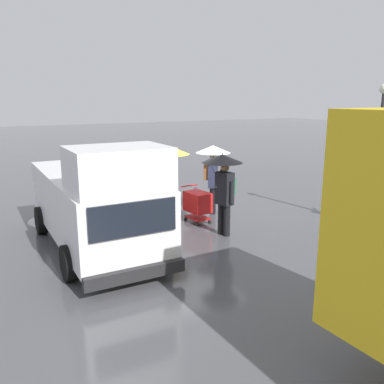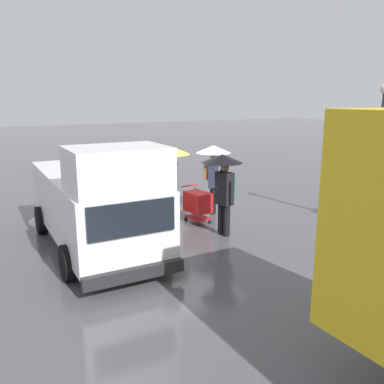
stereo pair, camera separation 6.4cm
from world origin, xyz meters
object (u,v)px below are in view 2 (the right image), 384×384
pedestrian_white_side (213,163)px  shopping_cart_vendor (198,203)px  street_lamp (380,141)px  hand_dolly_boxes (161,204)px  pedestrian_black_side (171,165)px  cargo_van_parked_right (96,201)px  pedestrian_pink_side (224,175)px

pedestrian_white_side → shopping_cart_vendor: bearing=34.2°
shopping_cart_vendor → street_lamp: 5.21m
shopping_cart_vendor → pedestrian_white_side: (-0.86, -0.58, 1.00)m
shopping_cart_vendor → hand_dolly_boxes: size_ratio=0.79×
pedestrian_black_side → street_lamp: bearing=142.7°
shopping_cart_vendor → street_lamp: (-4.14, 2.60, 1.80)m
shopping_cart_vendor → pedestrian_black_side: bearing=-64.2°
cargo_van_parked_right → hand_dolly_boxes: (-2.13, -1.14, -0.61)m
shopping_cart_vendor → pedestrian_pink_side: pedestrian_pink_side is taller
shopping_cart_vendor → pedestrian_black_side: 1.40m
pedestrian_pink_side → hand_dolly_boxes: bearing=-57.7°
pedestrian_white_side → street_lamp: bearing=135.8°
pedestrian_pink_side → pedestrian_white_side: (-0.80, -1.81, 0.00)m
cargo_van_parked_right → pedestrian_pink_side: cargo_van_parked_right is taller
pedestrian_pink_side → pedestrian_black_side: size_ratio=1.00×
pedestrian_black_side → shopping_cart_vendor: bearing=115.8°
pedestrian_black_side → pedestrian_white_side: same height
shopping_cart_vendor → pedestrian_pink_side: bearing=92.8°
cargo_van_parked_right → hand_dolly_boxes: bearing=-151.8°
pedestrian_white_side → cargo_van_parked_right: bearing=18.5°
pedestrian_white_side → pedestrian_black_side: bearing=-12.6°
cargo_van_parked_right → pedestrian_black_side: size_ratio=2.49×
shopping_cart_vendor → pedestrian_white_side: size_ratio=0.49×
pedestrian_black_side → pedestrian_white_side: 1.31m
cargo_van_parked_right → pedestrian_black_side: 3.15m
shopping_cart_vendor → pedestrian_white_side: bearing=-145.8°
shopping_cart_vendor → pedestrian_pink_side: 1.59m
pedestrian_black_side → pedestrian_pink_side: bearing=102.9°
street_lamp → hand_dolly_boxes: bearing=-30.4°
hand_dolly_boxes → pedestrian_white_side: pedestrian_white_side is taller
pedestrian_white_side → pedestrian_pink_side: bearing=66.3°
shopping_cart_vendor → pedestrian_pink_side: (-0.06, 1.23, 1.00)m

